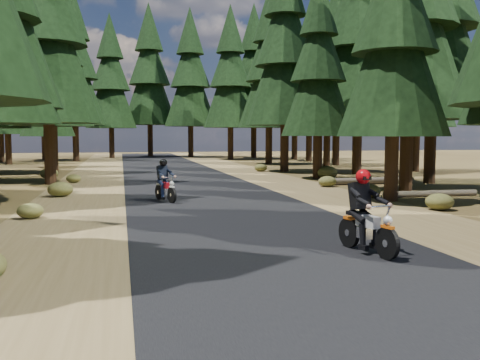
% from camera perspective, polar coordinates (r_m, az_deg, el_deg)
% --- Properties ---
extents(ground, '(120.00, 120.00, 0.00)m').
position_cam_1_polar(ground, '(13.02, 1.44, -5.37)').
color(ground, '#413117').
rests_on(ground, ground).
extents(road, '(6.00, 100.00, 0.01)m').
position_cam_1_polar(road, '(17.86, -2.45, -2.57)').
color(road, black).
rests_on(road, ground).
extents(shoulder_l, '(3.20, 100.00, 0.01)m').
position_cam_1_polar(shoulder_l, '(17.65, -17.33, -2.89)').
color(shoulder_l, brown).
rests_on(shoulder_l, ground).
extents(shoulder_r, '(3.20, 100.00, 0.01)m').
position_cam_1_polar(shoulder_r, '(19.20, 11.20, -2.15)').
color(shoulder_r, brown).
rests_on(shoulder_r, ground).
extents(pine_forest, '(34.59, 55.08, 16.32)m').
position_cam_1_polar(pine_forest, '(34.08, -7.43, 14.22)').
color(pine_forest, black).
rests_on(pine_forest, ground).
extents(log_near, '(4.82, 0.55, 0.32)m').
position_cam_1_polar(log_near, '(25.66, 13.41, -0.10)').
color(log_near, '#4C4233').
rests_on(log_near, ground).
extents(log_far, '(3.80, 0.26, 0.24)m').
position_cam_1_polar(log_far, '(21.22, 19.67, -1.37)').
color(log_far, '#4C4233').
rests_on(log_far, ground).
extents(understory_shrubs, '(15.34, 29.79, 0.68)m').
position_cam_1_polar(understory_shrubs, '(20.26, 0.49, -0.93)').
color(understory_shrubs, '#474C1E').
rests_on(understory_shrubs, ground).
extents(rider_lead, '(0.90, 1.90, 1.63)m').
position_cam_1_polar(rider_lead, '(10.68, 13.43, -4.78)').
color(rider_lead, silver).
rests_on(rider_lead, road).
extents(rider_follow, '(1.02, 1.72, 1.47)m').
position_cam_1_polar(rider_follow, '(18.62, -7.97, -0.79)').
color(rider_follow, maroon).
rests_on(rider_follow, road).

